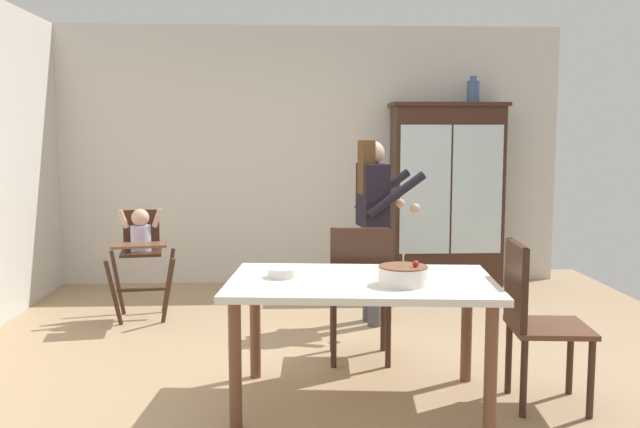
{
  "coord_description": "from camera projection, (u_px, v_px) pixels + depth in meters",
  "views": [
    {
      "loc": [
        -0.25,
        -4.79,
        1.58
      ],
      "look_at": [
        0.03,
        0.7,
        0.95
      ],
      "focal_mm": 39.21,
      "sensor_mm": 36.0,
      "label": 1
    }
  ],
  "objects": [
    {
      "name": "dining_chair_right_end",
      "position": [
        532.0,
        312.0,
        4.04
      ],
      "size": [
        0.48,
        0.48,
        0.96
      ],
      "rotation": [
        0.0,
        0.0,
        1.48
      ],
      "color": "#382116",
      "rests_on": "ground_plane"
    },
    {
      "name": "dining_table",
      "position": [
        361.0,
        294.0,
        4.07
      ],
      "size": [
        1.63,
        1.11,
        0.74
      ],
      "color": "silver",
      "rests_on": "ground_plane"
    },
    {
      "name": "ceramic_vase",
      "position": [
        473.0,
        91.0,
        7.15
      ],
      "size": [
        0.13,
        0.13,
        0.27
      ],
      "color": "#3D567F",
      "rests_on": "china_cabinet"
    },
    {
      "name": "wall_back",
      "position": [
        308.0,
        156.0,
        7.4
      ],
      "size": [
        5.32,
        0.06,
        2.7
      ],
      "primitive_type": "cube",
      "color": "beige",
      "rests_on": "ground_plane"
    },
    {
      "name": "ground_plane",
      "position": [
        321.0,
        358.0,
        4.94
      ],
      "size": [
        6.24,
        6.24,
        0.0
      ],
      "primitive_type": "plane",
      "color": "tan"
    },
    {
      "name": "adult_person",
      "position": [
        373.0,
        209.0,
        5.75
      ],
      "size": [
        0.55,
        0.53,
        1.53
      ],
      "rotation": [
        0.0,
        0.0,
        1.7
      ],
      "color": "#47474C",
      "rests_on": "ground_plane"
    },
    {
      "name": "dining_chair_far_side",
      "position": [
        361.0,
        285.0,
        4.78
      ],
      "size": [
        0.46,
        0.46,
        0.96
      ],
      "rotation": [
        0.0,
        0.0,
        3.09
      ],
      "color": "#382116",
      "rests_on": "ground_plane"
    },
    {
      "name": "serving_bowl",
      "position": [
        283.0,
        273.0,
        4.12
      ],
      "size": [
        0.18,
        0.18,
        0.05
      ],
      "primitive_type": "cylinder",
      "color": "silver",
      "rests_on": "dining_table"
    },
    {
      "name": "china_cabinet",
      "position": [
        446.0,
        195.0,
        7.25
      ],
      "size": [
        1.18,
        0.48,
        1.9
      ],
      "color": "#382116",
      "rests_on": "ground_plane"
    },
    {
      "name": "birthday_cake",
      "position": [
        403.0,
        275.0,
        3.9
      ],
      "size": [
        0.28,
        0.28,
        0.19
      ],
      "color": "white",
      "rests_on": "dining_table"
    },
    {
      "name": "high_chair_with_toddler",
      "position": [
        141.0,
        243.0,
        5.95
      ],
      "size": [
        0.65,
        0.75,
        0.95
      ],
      "rotation": [
        0.0,
        0.0,
        0.15
      ],
      "color": "#382116",
      "rests_on": "ground_plane"
    }
  ]
}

